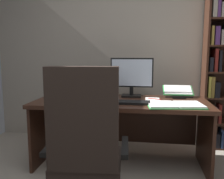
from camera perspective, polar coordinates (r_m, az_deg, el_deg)
name	(u,v)px	position (r m, az deg, el deg)	size (l,w,h in m)	color
wall_back	(144,50)	(3.44, 7.47, 9.18)	(4.82, 0.12, 2.51)	#A89E8E
desk	(122,116)	(2.71, 2.22, -6.08)	(1.81, 0.76, 0.71)	#381E14
office_chair	(86,156)	(1.84, -6.09, -15.03)	(0.64, 0.60, 1.12)	black
monitor	(132,77)	(2.80, 4.60, 2.88)	(0.48, 0.16, 0.44)	black
laptop	(90,91)	(2.91, -5.20, -0.35)	(0.31, 0.32, 0.24)	black
keyboard	(129,102)	(2.44, 3.91, -2.99)	(0.42, 0.15, 0.02)	black
computer_mouse	(99,101)	(2.48, -3.04, -2.61)	(0.06, 0.10, 0.04)	black
reading_stand_with_book	(178,91)	(2.90, 15.06, -0.42)	(0.33, 0.27, 0.12)	black
open_binder	(175,105)	(2.39, 14.47, -3.45)	(0.55, 0.38, 0.02)	green
notepad	(153,100)	(2.64, 9.43, -2.33)	(0.15, 0.21, 0.01)	white
pen	(155,99)	(2.64, 9.86, -2.15)	(0.01, 0.01, 0.14)	maroon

